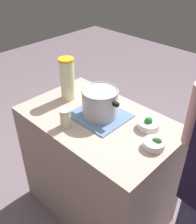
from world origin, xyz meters
The scene contains 8 objects.
ground_plane centered at (0.00, 0.00, 0.00)m, with size 8.00×8.00×0.00m, color slate.
counter_slab centered at (0.00, 0.00, 0.47)m, with size 1.08×0.68×0.94m, color tan.
dish_cloth centered at (-0.01, 0.03, 0.95)m, with size 0.36×0.32×0.01m, color #56729D.
cooking_pot centered at (-0.01, 0.03, 1.05)m, with size 0.31×0.24×0.19m.
lemonade_pitcher centered at (-0.35, 0.04, 1.10)m, with size 0.11×0.11×0.32m.
mason_jar centered at (-0.09, -0.21, 1.00)m, with size 0.07×0.07×0.12m.
broccoli_bowl_front centered at (0.44, 0.02, 0.97)m, with size 0.13×0.13×0.07m.
broccoli_bowl_center centered at (0.31, 0.15, 0.97)m, with size 0.14×0.14×0.08m.
Camera 1 is at (1.00, -1.03, 1.95)m, focal length 41.58 mm.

